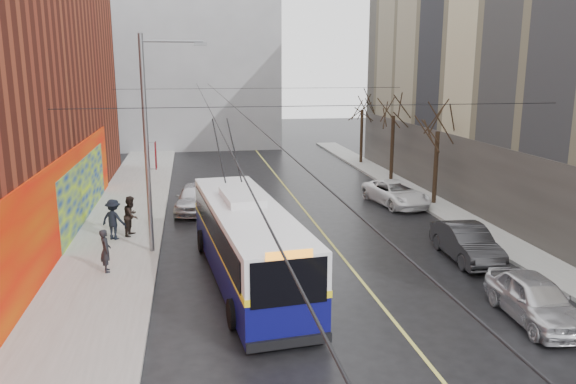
# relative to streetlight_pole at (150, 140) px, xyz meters

# --- Properties ---
(ground) EXTENTS (140.00, 140.00, 0.00)m
(ground) POSITION_rel_streetlight_pole_xyz_m (6.14, -10.00, -4.85)
(ground) COLOR black
(ground) RESTS_ON ground
(sidewalk_left) EXTENTS (4.00, 60.00, 0.15)m
(sidewalk_left) POSITION_rel_streetlight_pole_xyz_m (-1.86, 2.00, -4.77)
(sidewalk_left) COLOR gray
(sidewalk_left) RESTS_ON ground
(sidewalk_right) EXTENTS (2.00, 60.00, 0.15)m
(sidewalk_right) POSITION_rel_streetlight_pole_xyz_m (15.14, 2.00, -4.77)
(sidewalk_right) COLOR gray
(sidewalk_right) RESTS_ON ground
(lane_line) EXTENTS (0.12, 50.00, 0.01)m
(lane_line) POSITION_rel_streetlight_pole_xyz_m (7.64, 4.00, -4.84)
(lane_line) COLOR #BFB74C
(lane_line) RESTS_ON ground
(building_far) EXTENTS (20.50, 12.10, 18.00)m
(building_far) POSITION_rel_streetlight_pole_xyz_m (0.14, 34.99, 4.17)
(building_far) COLOR gray
(building_far) RESTS_ON ground
(streetlight_pole) EXTENTS (2.65, 0.60, 9.00)m
(streetlight_pole) POSITION_rel_streetlight_pole_xyz_m (0.00, 0.00, 0.00)
(streetlight_pole) COLOR slate
(streetlight_pole) RESTS_ON ground
(catenary_wires) EXTENTS (18.00, 60.00, 0.22)m
(catenary_wires) POSITION_rel_streetlight_pole_xyz_m (3.60, 4.77, 1.40)
(catenary_wires) COLOR black
(tree_near) EXTENTS (3.20, 3.20, 6.40)m
(tree_near) POSITION_rel_streetlight_pole_xyz_m (15.14, 6.00, 0.13)
(tree_near) COLOR black
(tree_near) RESTS_ON ground
(tree_mid) EXTENTS (3.20, 3.20, 6.68)m
(tree_mid) POSITION_rel_streetlight_pole_xyz_m (15.14, 13.00, 0.41)
(tree_mid) COLOR black
(tree_mid) RESTS_ON ground
(tree_far) EXTENTS (3.20, 3.20, 6.57)m
(tree_far) POSITION_rel_streetlight_pole_xyz_m (15.14, 20.00, 0.30)
(tree_far) COLOR black
(tree_far) RESTS_ON ground
(pigeons_flying) EXTENTS (4.69, 3.69, 1.64)m
(pigeons_flying) POSITION_rel_streetlight_pole_xyz_m (3.95, -0.16, 1.80)
(pigeons_flying) COLOR slate
(trolleybus) EXTENTS (3.59, 11.68, 5.47)m
(trolleybus) POSITION_rel_streetlight_pole_xyz_m (3.51, -3.61, -3.33)
(trolleybus) COLOR #0A0A4D
(trolleybus) RESTS_ON ground
(parked_car_a) EXTENTS (1.93, 4.28, 1.43)m
(parked_car_a) POSITION_rel_streetlight_pole_xyz_m (11.94, -8.52, -4.13)
(parked_car_a) COLOR silver
(parked_car_a) RESTS_ON ground
(parked_car_b) EXTENTS (1.74, 4.43, 1.44)m
(parked_car_b) POSITION_rel_streetlight_pole_xyz_m (12.55, -2.89, -4.13)
(parked_car_b) COLOR #29292C
(parked_car_b) RESTS_ON ground
(parked_car_c) EXTENTS (3.01, 5.17, 1.35)m
(parked_car_c) POSITION_rel_streetlight_pole_xyz_m (13.03, 6.45, -4.17)
(parked_car_c) COLOR white
(parked_car_c) RESTS_ON ground
(following_car) EXTENTS (2.45, 4.70, 1.53)m
(following_car) POSITION_rel_streetlight_pole_xyz_m (1.71, 6.93, -4.08)
(following_car) COLOR silver
(following_car) RESTS_ON ground
(pedestrian_a) EXTENTS (0.53, 0.68, 1.65)m
(pedestrian_a) POSITION_rel_streetlight_pole_xyz_m (-1.70, -2.21, -3.87)
(pedestrian_a) COLOR black
(pedestrian_a) RESTS_ON sidewalk_left
(pedestrian_b) EXTENTS (0.91, 1.05, 1.83)m
(pedestrian_b) POSITION_rel_streetlight_pole_xyz_m (-1.20, 2.47, -3.78)
(pedestrian_b) COLOR black
(pedestrian_b) RESTS_ON sidewalk_left
(pedestrian_c) EXTENTS (1.36, 1.15, 1.83)m
(pedestrian_c) POSITION_rel_streetlight_pole_xyz_m (-1.91, 1.96, -3.78)
(pedestrian_c) COLOR black
(pedestrian_c) RESTS_ON sidewalk_left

